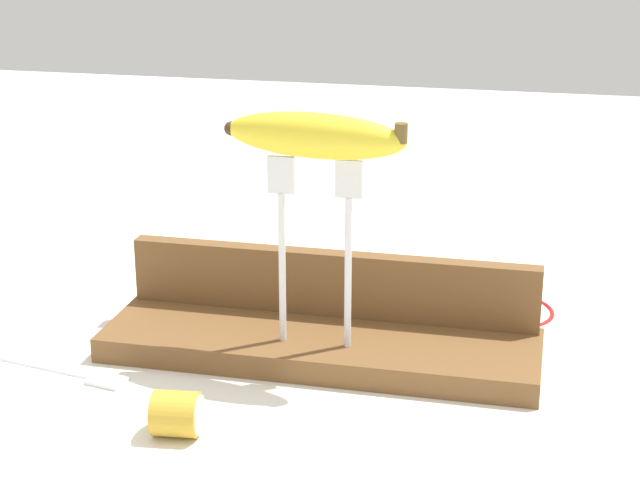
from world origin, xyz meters
The scene contains 8 objects.
ground_plane centered at (0.00, 0.00, 0.00)m, with size 3.00×3.00×0.00m, color white.
wooden_board centered at (0.00, 0.00, 0.01)m, with size 0.44×0.13×0.03m, color brown.
board_backstop centered at (0.00, 0.06, 0.06)m, with size 0.43×0.02×0.07m, color brown.
fork_stand_center centered at (0.00, -0.02, 0.14)m, with size 0.09×0.01×0.19m.
banana_raised_center centered at (0.00, -0.02, 0.23)m, with size 0.18×0.06×0.04m.
fork_fallen_near centered at (-0.23, -0.09, 0.00)m, with size 0.18×0.05×0.01m.
banana_chunk_near centered at (-0.08, -0.18, 0.02)m, with size 0.05×0.04×0.04m.
wire_coil centered at (0.18, 0.16, 0.00)m, with size 0.11×0.11×0.00m, color red.
Camera 1 is at (0.21, -0.93, 0.45)m, focal length 58.15 mm.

